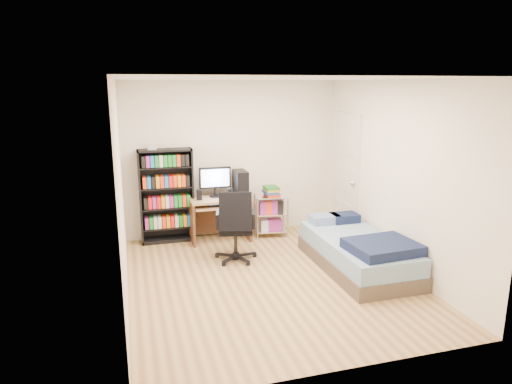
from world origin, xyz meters
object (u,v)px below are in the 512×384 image
object	(u,v)px
media_shelf	(167,195)
office_chair	(236,238)
bed	(358,252)
computer_desk	(225,201)

from	to	relation	value
media_shelf	office_chair	bearing A→B (deg)	-52.90
media_shelf	bed	size ratio (longest dim) A/B	0.80
office_chair	computer_desk	bearing A→B (deg)	99.93
office_chair	bed	distance (m)	1.69
bed	computer_desk	bearing A→B (deg)	130.75
media_shelf	computer_desk	bearing A→B (deg)	-8.51
media_shelf	bed	distance (m)	3.03
media_shelf	bed	bearing A→B (deg)	-37.86
computer_desk	bed	world-z (taller)	computer_desk
computer_desk	bed	bearing A→B (deg)	-49.25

